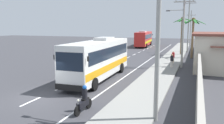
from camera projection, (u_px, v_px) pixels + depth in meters
The scene contains 15 objects.
ground_plane at pixel (39, 98), 16.13m from camera, with size 160.00×160.00×0.00m, color #3A3A3F.
sidewalk_kerb at pixel (158, 76), 22.98m from camera, with size 3.20×90.00×0.14m, color gray.
lane_markings at pixel (129, 66), 28.98m from camera, with size 3.86×71.00×0.01m.
boundary_wall at pixel (199, 61), 25.17m from camera, with size 0.24×60.00×2.34m, color #9E998E.
coach_bus_foreground at pixel (99, 58), 21.72m from camera, with size 3.05×11.56×3.93m.
coach_bus_far_lane at pixel (144, 38), 55.22m from camera, with size 3.50×12.04×3.81m.
motorcycle_beside_bus at pixel (84, 101), 13.45m from camera, with size 0.56×1.96×1.60m.
pedestrian_near_kerb at pixel (173, 57), 29.73m from camera, with size 0.36×0.36×1.65m.
pedestrian_midwalk at pixel (172, 60), 27.06m from camera, with size 0.36×0.36×1.59m.
utility_pole_nearest at pixel (156, 31), 11.55m from camera, with size 3.79×0.24×9.12m.
utility_pole_mid at pixel (183, 25), 27.01m from camera, with size 3.27×0.24×9.67m.
utility_pole_far at pixel (189, 23), 42.54m from camera, with size 2.37×0.24×10.47m.
utility_pole_distant at pixel (190, 27), 58.31m from camera, with size 3.28×0.24×8.87m.
palm_nearest at pixel (182, 29), 38.70m from camera, with size 3.30×3.14×6.53m.
palm_second at pixel (193, 31), 34.90m from camera, with size 3.65×3.67×6.30m.
Camera 1 is at (10.36, -12.66, 5.11)m, focal length 36.31 mm.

